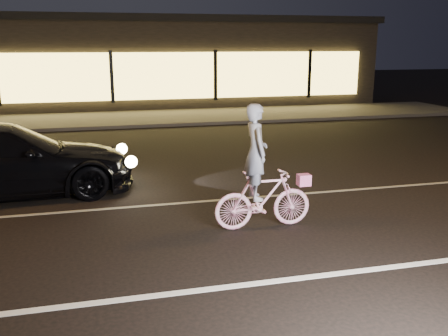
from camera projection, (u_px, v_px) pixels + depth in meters
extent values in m
plane|color=black|center=(151.00, 247.00, 7.49)|extent=(90.00, 90.00, 0.00)
cube|color=silver|center=(165.00, 294.00, 6.08)|extent=(60.00, 0.12, 0.01)
cube|color=gray|center=(140.00, 206.00, 9.37)|extent=(60.00, 0.10, 0.01)
cube|color=#383533|center=(115.00, 119.00, 19.70)|extent=(30.00, 4.00, 0.12)
cube|color=black|center=(108.00, 63.00, 24.86)|extent=(25.00, 8.00, 4.00)
cube|color=black|center=(106.00, 21.00, 24.37)|extent=(25.40, 8.40, 0.30)
cube|color=#FFD559|center=(112.00, 77.00, 21.11)|extent=(23.00, 0.15, 2.00)
cube|color=black|center=(112.00, 77.00, 21.03)|extent=(0.15, 0.08, 2.20)
cube|color=black|center=(215.00, 75.00, 22.11)|extent=(0.15, 0.08, 2.20)
cube|color=black|center=(309.00, 74.00, 23.18)|extent=(0.15, 0.08, 2.20)
imported|color=#E9478A|center=(263.00, 199.00, 8.19)|extent=(1.65, 0.46, 0.99)
imported|color=silver|center=(256.00, 152.00, 7.96)|extent=(0.37, 0.57, 1.55)
cube|color=#F44A8E|center=(304.00, 180.00, 8.29)|extent=(0.21, 0.17, 0.19)
imported|color=black|center=(3.00, 161.00, 9.84)|extent=(5.17, 2.46, 1.46)
sphere|color=#FFF2BF|center=(122.00, 149.00, 11.24)|extent=(0.24, 0.24, 0.24)
sphere|color=#FFF2BF|center=(131.00, 162.00, 10.02)|extent=(0.24, 0.24, 0.24)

